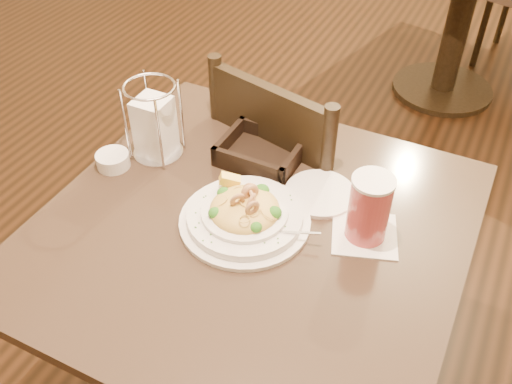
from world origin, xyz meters
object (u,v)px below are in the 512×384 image
at_px(main_table, 252,293).
at_px(bread_basket, 261,153).
at_px(drink_glass, 369,209).
at_px(pasta_bowl, 245,214).
at_px(napkin_caddy, 155,125).
at_px(dining_chair_near, 294,189).
at_px(butter_ramekin, 113,160).
at_px(side_plate, 320,193).

distance_m(main_table, bread_basket, 0.35).
height_order(main_table, drink_glass, drink_glass).
height_order(main_table, pasta_bowl, pasta_bowl).
bearing_deg(main_table, pasta_bowl, 179.10).
relative_size(bread_basket, napkin_caddy, 0.98).
bearing_deg(bread_basket, drink_glass, -23.52).
relative_size(drink_glass, napkin_caddy, 0.88).
xyz_separation_m(dining_chair_near, bread_basket, (-0.02, -0.20, 0.27)).
distance_m(main_table, dining_chair_near, 0.42).
bearing_deg(napkin_caddy, butter_ramekin, -127.31).
distance_m(dining_chair_near, napkin_caddy, 0.51).
bearing_deg(drink_glass, pasta_bowl, -162.14).
bearing_deg(pasta_bowl, butter_ramekin, 175.06).
xyz_separation_m(drink_glass, butter_ramekin, (-0.63, -0.05, -0.06)).
bearing_deg(dining_chair_near, drink_glass, 145.04).
distance_m(bread_basket, napkin_caddy, 0.27).
bearing_deg(napkin_caddy, main_table, -20.86).
height_order(dining_chair_near, butter_ramekin, dining_chair_near).
bearing_deg(side_plate, bread_basket, 161.67).
relative_size(drink_glass, side_plate, 1.06).
height_order(pasta_bowl, butter_ramekin, pasta_bowl).
distance_m(dining_chair_near, butter_ramekin, 0.57).
height_order(main_table, dining_chair_near, dining_chair_near).
bearing_deg(dining_chair_near, butter_ramekin, 63.16).
relative_size(dining_chair_near, pasta_bowl, 2.92).
bearing_deg(dining_chair_near, bread_basket, 98.89).
distance_m(pasta_bowl, butter_ramekin, 0.38).
bearing_deg(bread_basket, pasta_bowl, -72.81).
relative_size(pasta_bowl, bread_basket, 1.64).
distance_m(dining_chair_near, drink_glass, 0.56).
bearing_deg(side_plate, drink_glass, -29.98).
distance_m(main_table, butter_ramekin, 0.47).
bearing_deg(napkin_caddy, bread_basket, 20.89).
xyz_separation_m(drink_glass, bread_basket, (-0.31, 0.14, -0.06)).
xyz_separation_m(dining_chair_near, side_plate, (0.16, -0.26, 0.25)).
xyz_separation_m(main_table, bread_basket, (-0.08, 0.22, 0.26)).
bearing_deg(bread_basket, butter_ramekin, -149.49).
xyz_separation_m(dining_chair_near, butter_ramekin, (-0.33, -0.38, 0.27)).
height_order(main_table, napkin_caddy, napkin_caddy).
bearing_deg(dining_chair_near, napkin_caddy, 62.22).
bearing_deg(dining_chair_near, pasta_bowl, 110.52).
distance_m(napkin_caddy, butter_ramekin, 0.13).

